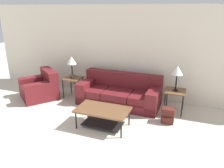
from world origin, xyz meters
TOP-DOWN VIEW (x-y plane):
  - wall_back at (0.00, 4.64)m, footprint 9.20×0.06m
  - couch at (-0.06, 3.99)m, footprint 2.20×0.97m
  - armchair at (-2.37, 3.57)m, footprint 1.33×1.33m
  - coffee_table at (0.00, 2.67)m, footprint 1.15×0.68m
  - side_table_left at (-1.51, 3.98)m, footprint 0.49×0.51m
  - side_table_right at (1.39, 3.98)m, footprint 0.49×0.51m
  - table_lamp_left at (-1.51, 3.98)m, footprint 0.27×0.27m
  - table_lamp_right at (1.39, 3.98)m, footprint 0.27×0.27m
  - backpack at (1.32, 3.39)m, footprint 0.28×0.29m
  - picture_frame at (-1.44, 3.91)m, footprint 0.10×0.04m

SIDE VIEW (x-z plane):
  - backpack at x=1.32m, z-range 0.00..0.35m
  - armchair at x=-2.37m, z-range -0.12..0.68m
  - couch at x=-0.06m, z-range -0.12..0.70m
  - coffee_table at x=0.00m, z-range 0.11..0.54m
  - side_table_left at x=-1.51m, z-range 0.23..0.81m
  - side_table_right at x=1.39m, z-range 0.23..0.81m
  - picture_frame at x=-1.44m, z-range 0.58..0.71m
  - table_lamp_left at x=-1.51m, z-range 0.77..1.40m
  - table_lamp_right at x=1.39m, z-range 0.77..1.40m
  - wall_back at x=0.00m, z-range 0.00..2.60m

